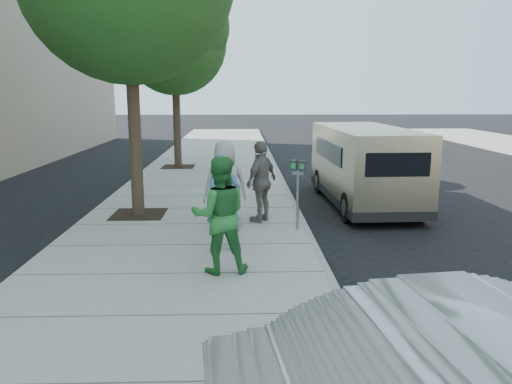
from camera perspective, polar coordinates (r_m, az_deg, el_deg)
ground at (r=9.40m, az=-2.15°, el=-6.84°), size 120.00×120.00×0.00m
sidewalk at (r=9.44m, az=-8.28°, el=-6.41°), size 5.00×60.00×0.15m
curb_face at (r=9.48m, az=6.64°, el=-6.29°), size 0.12×60.00×0.16m
tree_far at (r=19.18m, az=-9.18°, el=17.01°), size 3.92×3.80×6.49m
parking_meter at (r=10.13m, az=4.81°, el=1.41°), size 0.31×0.19×1.44m
van at (r=13.40m, az=12.16°, el=3.13°), size 2.02×5.57×2.04m
person_officer at (r=8.80m, az=-3.72°, el=-1.34°), size 0.70×0.53×1.70m
person_green_shirt at (r=7.73m, az=-4.18°, el=-2.65°), size 0.96×0.78×1.83m
person_gray_shirt at (r=10.07m, az=-3.51°, el=0.67°), size 0.99×0.73×1.84m
person_striped_polo at (r=10.81m, az=0.63°, el=1.22°), size 0.95×1.09×1.77m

